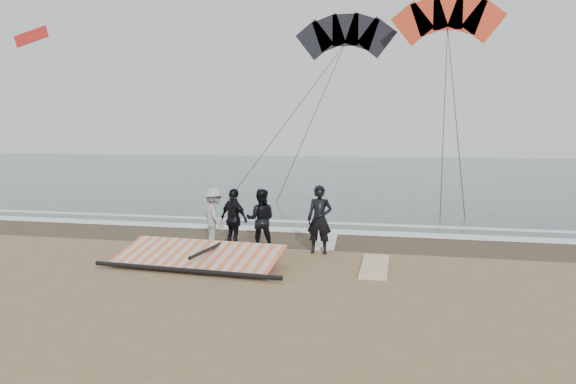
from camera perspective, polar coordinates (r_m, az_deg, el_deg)
name	(u,v)px	position (r m, az deg, el deg)	size (l,w,h in m)	color
ground	(270,278)	(12.66, -1.82, -8.69)	(120.00, 120.00, 0.00)	#8C704C
sea	(378,172)	(45.04, 9.18, 1.99)	(120.00, 54.00, 0.02)	#233838
wet_sand	(309,240)	(16.94, 2.16, -4.86)	(120.00, 2.80, 0.01)	#4C3D2B
foam_near	(317,231)	(18.28, 3.01, -3.97)	(120.00, 0.90, 0.01)	white
foam_far	(326,223)	(19.94, 3.88, -3.13)	(120.00, 0.45, 0.01)	white
man_main	(320,219)	(14.96, 3.22, -2.80)	(0.67, 0.44, 1.83)	black
board_white	(375,266)	(13.66, 8.82, -7.45)	(0.63, 2.24, 0.09)	silver
board_cream	(326,241)	(16.54, 3.87, -5.00)	(0.60, 2.24, 0.09)	beige
trio_cluster	(234,218)	(15.64, -5.51, -2.69)	(2.45, 1.34, 1.70)	black
sail_rig	(197,258)	(13.90, -9.19, -6.59)	(4.68, 2.04, 0.51)	black
kite_red	(448,22)	(35.31, 15.92, 16.24)	(7.24, 6.78, 16.24)	red
kite_dark	(345,39)	(37.25, 5.81, 15.21)	(7.20, 6.84, 16.44)	black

